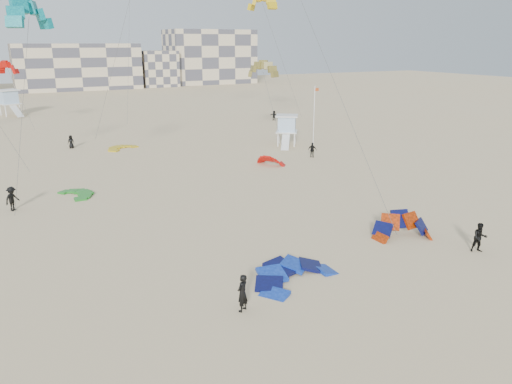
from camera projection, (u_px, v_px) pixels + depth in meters
name	position (u px, v px, depth m)	size (l,w,h in m)	color
ground	(300.00, 326.00, 22.43)	(320.00, 320.00, 0.00)	#CAB287
kite_ground_blue	(294.00, 279.00, 26.90)	(4.90, 5.03, 1.16)	blue
kite_ground_orange	(402.00, 238.00, 32.62)	(4.04, 2.91, 2.75)	red
kite_ground_green	(77.00, 195.00, 41.62)	(3.23, 3.42, 0.42)	green
kite_ground_red_far	(271.00, 165.00, 52.08)	(2.93, 2.61, 1.66)	#C90900
kite_ground_yellow	(122.00, 149.00, 59.89)	(3.54, 3.72, 0.41)	#DABB09
kitesurfer_main	(242.00, 293.00, 23.46)	(0.68, 0.45, 1.87)	black
kitesurfer_b	(480.00, 238.00, 30.16)	(0.89, 0.69, 1.83)	black
kitesurfer_c	(12.00, 199.00, 37.60)	(1.21, 0.70, 1.88)	black
kitesurfer_d	(312.00, 150.00, 55.22)	(0.96, 0.40, 1.64)	black
kitesurfer_e	(71.00, 142.00, 59.97)	(0.77, 0.50, 1.58)	black
kitesurfer_f	(274.00, 115.00, 81.67)	(1.44, 0.46, 1.56)	black
kite_fly_teal_a	(29.00, 17.00, 36.10)	(5.62, 8.55, 14.46)	#11A59D
kite_fly_olive	(263.00, 71.00, 60.73)	(5.17, 9.46, 9.27)	olive
kite_fly_yellow	(262.00, 3.00, 65.69)	(12.51, 7.69, 17.90)	#DABB09
kite_fly_red	(7.00, 69.00, 68.74)	(4.77, 8.38, 9.12)	#C90900
lifeguard_tower_near	(287.00, 130.00, 61.50)	(3.67, 5.62, 3.73)	white
lifeguard_tower_far	(9.00, 103.00, 86.60)	(4.00, 6.58, 4.46)	white
flagpole	(314.00, 115.00, 60.43)	(0.59, 0.09, 7.30)	white
condo_mid	(77.00, 66.00, 135.67)	(32.00, 16.00, 12.00)	beige
condo_east	(210.00, 57.00, 154.42)	(26.00, 14.00, 16.00)	beige
condo_fill_right	(158.00, 69.00, 143.95)	(10.00, 10.00, 10.00)	beige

